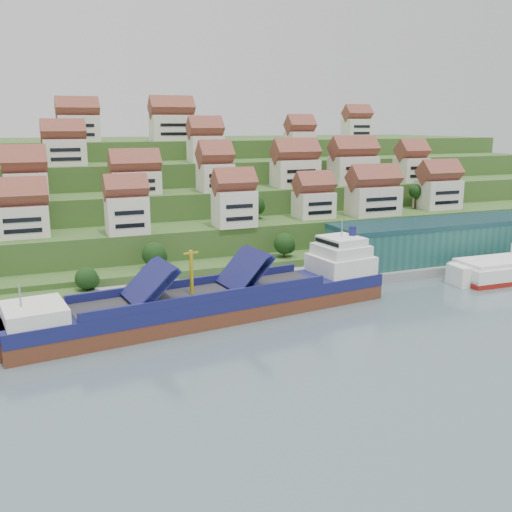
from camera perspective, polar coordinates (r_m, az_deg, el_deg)
name	(u,v)px	position (r m, az deg, el deg)	size (l,w,h in m)	color
ground	(286,308)	(116.69, 3.05, -5.24)	(300.00, 300.00, 0.00)	slate
quay	(336,276)	(138.02, 7.98, -1.96)	(180.00, 14.00, 2.20)	gray
hillside	(167,197)	(210.77, -8.91, 5.89)	(260.00, 128.00, 31.00)	#2D4C1E
hillside_village	(191,172)	(164.77, -6.49, 8.38)	(153.94, 63.88, 28.46)	silver
hillside_trees	(192,198)	(153.39, -6.45, 5.82)	(141.38, 62.70, 31.78)	#193B13
warehouse	(440,239)	(156.30, 17.92, 1.61)	(60.00, 15.00, 10.00)	#1F564F
flagpole	(340,257)	(131.50, 8.42, -0.13)	(1.28, 0.16, 8.00)	gray
cargo_ship	(221,301)	(110.69, -3.53, -4.55)	(75.83, 20.77, 16.59)	#5C2E1C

